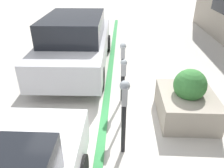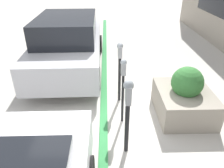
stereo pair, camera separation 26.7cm
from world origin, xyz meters
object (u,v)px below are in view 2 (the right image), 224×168
parking_meter_nearest (128,105)px  planter_box (185,98)px  parking_meter_second (123,79)px  parked_car_middle (69,43)px  parking_meter_middle (120,63)px

parking_meter_nearest → planter_box: parking_meter_nearest is taller
parking_meter_nearest → parking_meter_second: size_ratio=1.01×
parking_meter_second → planter_box: 1.49m
planter_box → parked_car_middle: 3.79m
parking_meter_nearest → parked_car_middle: bearing=22.2°
parking_meter_second → parking_meter_middle: bearing=1.2°
parking_meter_second → parked_car_middle: (2.75, 1.45, -0.17)m
parking_meter_second → parked_car_middle: parked_car_middle is taller
parking_meter_nearest → parking_meter_middle: size_ratio=0.98×
planter_box → parking_meter_middle: bearing=66.3°
parking_meter_middle → planter_box: bearing=-113.7°
planter_box → parking_meter_second: bearing=99.3°
parking_meter_second → parking_meter_nearest: bearing=-179.1°
parking_meter_middle → parked_car_middle: size_ratio=0.31×
parking_meter_nearest → parked_car_middle: size_ratio=0.30×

